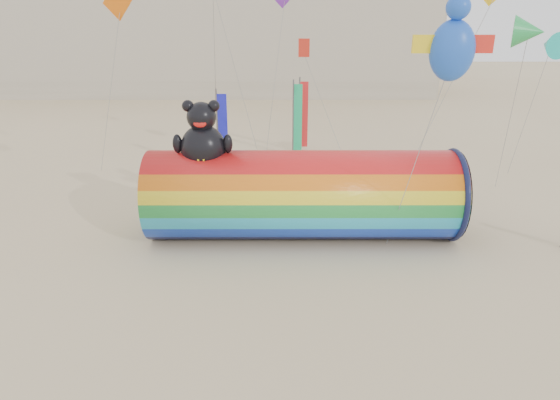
{
  "coord_description": "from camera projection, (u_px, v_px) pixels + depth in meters",
  "views": [
    {
      "loc": [
        0.47,
        -17.02,
        9.58
      ],
      "look_at": [
        0.5,
        1.5,
        2.4
      ],
      "focal_mm": 32.0,
      "sensor_mm": 36.0,
      "label": 1
    }
  ],
  "objects": [
    {
      "name": "hotel_building",
      "position": [
        173.0,
        0.0,
        58.44
      ],
      "size": [
        60.4,
        15.4,
        20.6
      ],
      "color": "#B7AD99",
      "rests_on": "ground"
    },
    {
      "name": "festival_banners",
      "position": [
        276.0,
        121.0,
        32.4
      ],
      "size": [
        5.68,
        5.19,
        5.2
      ],
      "color": "#59595E",
      "rests_on": "ground"
    },
    {
      "name": "ground",
      "position": [
        267.0,
        272.0,
        19.33
      ],
      "size": [
        160.0,
        160.0,
        0.0
      ],
      "primitive_type": "plane",
      "color": "#CCB58C",
      "rests_on": "ground"
    },
    {
      "name": "windsock_assembly",
      "position": [
        302.0,
        193.0,
        21.69
      ],
      "size": [
        13.34,
        4.06,
        6.15
      ],
      "color": "red",
      "rests_on": "ground"
    }
  ]
}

